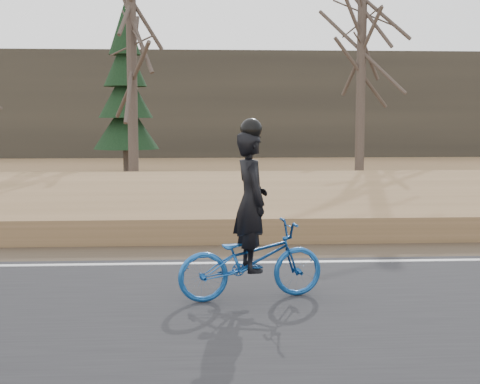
{
  "coord_description": "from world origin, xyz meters",
  "views": [
    {
      "loc": [
        -0.38,
        -9.62,
        2.22
      ],
      "look_at": [
        0.2,
        0.5,
        1.1
      ],
      "focal_mm": 50.0,
      "sensor_mm": 36.0,
      "label": 1
    }
  ],
  "objects": [
    {
      "name": "road",
      "position": [
        0.0,
        -2.5,
        0.03
      ],
      "size": [
        120.0,
        6.0,
        0.06
      ],
      "primitive_type": "cube",
      "color": "black",
      "rests_on": "ground"
    },
    {
      "name": "bare_tree_near_left",
      "position": [
        -2.76,
        13.8,
        3.85
      ],
      "size": [
        0.36,
        0.36,
        7.7
      ],
      "primitive_type": "cylinder",
      "color": "#4D4038",
      "rests_on": "ground"
    },
    {
      "name": "conifer",
      "position": [
        -3.37,
        17.19,
        3.15
      ],
      "size": [
        2.6,
        2.6,
        6.65
      ],
      "color": "#4D4038",
      "rests_on": "ground"
    },
    {
      "name": "bare_tree_center",
      "position": [
        5.8,
        16.23,
        4.24
      ],
      "size": [
        0.36,
        0.36,
        8.47
      ],
      "primitive_type": "cylinder",
      "color": "#4D4038",
      "rests_on": "ground"
    },
    {
      "name": "ground",
      "position": [
        0.0,
        0.0,
        0.0
      ],
      "size": [
        120.0,
        120.0,
        0.0
      ],
      "primitive_type": "plane",
      "color": "#8D6A48",
      "rests_on": "ground"
    },
    {
      "name": "railroad",
      "position": [
        0.0,
        8.0,
        0.53
      ],
      "size": [
        120.0,
        2.4,
        0.29
      ],
      "color": "black",
      "rests_on": "ballast"
    },
    {
      "name": "ballast",
      "position": [
        0.0,
        8.0,
        0.23
      ],
      "size": [
        120.0,
        3.0,
        0.45
      ],
      "primitive_type": "cube",
      "color": "slate",
      "rests_on": "ground"
    },
    {
      "name": "shoulder",
      "position": [
        0.0,
        1.2,
        0.02
      ],
      "size": [
        120.0,
        1.6,
        0.04
      ],
      "primitive_type": "cube",
      "color": "#473A2B",
      "rests_on": "ground"
    },
    {
      "name": "edge_line",
      "position": [
        0.0,
        0.2,
        0.07
      ],
      "size": [
        120.0,
        0.12,
        0.01
      ],
      "primitive_type": "cube",
      "color": "silver",
      "rests_on": "road"
    },
    {
      "name": "treeline_backdrop",
      "position": [
        0.0,
        30.0,
        3.0
      ],
      "size": [
        120.0,
        4.0,
        6.0
      ],
      "primitive_type": "cube",
      "color": "#383328",
      "rests_on": "ground"
    },
    {
      "name": "cyclist",
      "position": [
        0.2,
        -1.79,
        0.74
      ],
      "size": [
        1.87,
        0.97,
        2.16
      ],
      "rotation": [
        0.0,
        0.0,
        1.78
      ],
      "color": "#154890",
      "rests_on": "road"
    },
    {
      "name": "embankment",
      "position": [
        0.0,
        4.2,
        0.22
      ],
      "size": [
        120.0,
        5.0,
        0.44
      ],
      "primitive_type": "cube",
      "color": "#8D6A48",
      "rests_on": "ground"
    }
  ]
}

